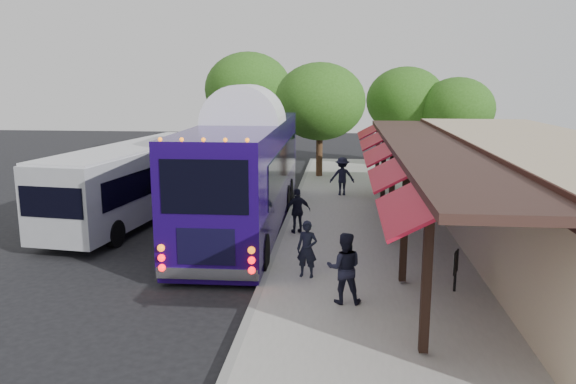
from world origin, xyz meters
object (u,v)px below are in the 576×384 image
at_px(coach_bus, 245,168).
at_px(sign_board, 456,264).
at_px(ped_c, 298,211).
at_px(ped_b, 344,268).
at_px(ped_a, 307,249).
at_px(city_bus, 138,178).
at_px(ped_d, 342,176).

relative_size(coach_bus, sign_board, 12.41).
bearing_deg(ped_c, coach_bus, -51.25).
bearing_deg(ped_c, ped_b, 83.06).
xyz_separation_m(coach_bus, ped_a, (2.67, -5.65, -1.33)).
bearing_deg(city_bus, ped_d, 37.54).
height_order(coach_bus, ped_c, coach_bus).
relative_size(coach_bus, ped_c, 8.30).
distance_m(coach_bus, ped_a, 6.39).
bearing_deg(ped_b, ped_a, -61.09).
height_order(coach_bus, ped_b, coach_bus).
relative_size(coach_bus, city_bus, 1.18).
height_order(coach_bus, city_bus, coach_bus).
distance_m(coach_bus, sign_board, 9.21).
bearing_deg(coach_bus, ped_d, 57.11).
distance_m(ped_b, ped_d, 13.10).
height_order(ped_b, sign_board, ped_b).
height_order(city_bus, ped_d, city_bus).
distance_m(city_bus, ped_b, 11.72).
xyz_separation_m(coach_bus, city_bus, (-4.51, 0.99, -0.63)).
xyz_separation_m(ped_a, ped_c, (-0.62, 4.48, 0.01)).
height_order(ped_a, ped_d, ped_d).
height_order(ped_a, sign_board, ped_a).
relative_size(ped_c, sign_board, 1.50).
distance_m(ped_d, sign_board, 12.43).
height_order(ped_c, sign_board, ped_c).
relative_size(ped_b, ped_c, 1.10).
relative_size(city_bus, ped_a, 7.16).
relative_size(coach_bus, ped_d, 7.43).
bearing_deg(ped_a, ped_c, 110.50).
distance_m(city_bus, ped_d, 9.40).
bearing_deg(ped_d, city_bus, 24.30).
relative_size(ped_a, sign_board, 1.47).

